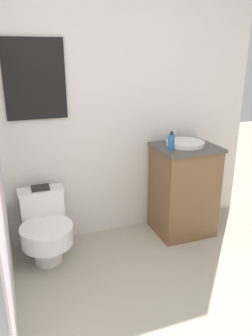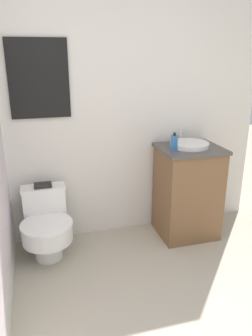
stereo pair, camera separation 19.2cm
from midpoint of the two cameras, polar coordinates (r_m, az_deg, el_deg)
wall_back at (r=2.90m, az=-11.47°, el=10.69°), size 3.52×0.07×2.50m
toilet at (r=2.88m, az=-15.75°, el=-10.03°), size 0.43×0.55×0.59m
vanity at (r=3.17m, az=8.27°, el=-3.79°), size 0.56×0.49×0.87m
sink at (r=3.04m, az=8.48°, el=4.29°), size 0.35×0.39×0.13m
soap_bottle at (r=2.89m, az=5.99°, el=4.57°), size 0.06×0.06×0.16m
book_on_tank at (r=2.89m, az=-16.57°, el=-3.34°), size 0.15×0.11×0.02m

